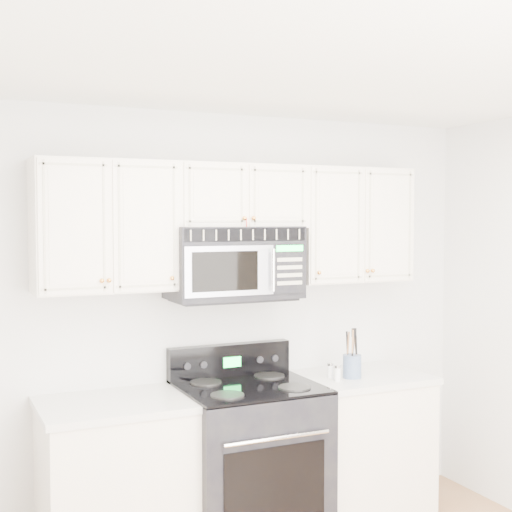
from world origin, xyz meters
TOP-DOWN VIEW (x-y plane):
  - room at (0.00, 0.00)m, footprint 3.51×3.51m
  - base_cabinet_left at (-0.80, 1.44)m, footprint 0.86×0.65m
  - base_cabinet_right at (0.80, 1.44)m, footprint 0.86×0.65m
  - range at (0.00, 1.41)m, footprint 0.82×0.74m
  - upper_cabinets at (-0.00, 1.58)m, footprint 2.44×0.37m
  - microwave at (-0.04, 1.55)m, footprint 0.80×0.45m
  - utensil_crock at (0.71, 1.37)m, footprint 0.12×0.12m
  - shaker_salt at (0.58, 1.34)m, footprint 0.04×0.04m
  - shaker_pepper at (0.58, 1.43)m, footprint 0.04×0.04m

SIDE VIEW (x-z plane):
  - base_cabinet_left at x=-0.80m, z-range -0.03..0.89m
  - base_cabinet_right at x=0.80m, z-range -0.03..0.89m
  - range at x=0.00m, z-range -0.08..1.05m
  - shaker_pepper at x=0.58m, z-range 0.92..1.02m
  - shaker_salt at x=0.58m, z-range 0.92..1.02m
  - utensil_crock at x=0.71m, z-range 0.84..1.16m
  - room at x=0.00m, z-range 0.00..2.60m
  - microwave at x=-0.04m, z-range 1.45..1.89m
  - upper_cabinets at x=0.00m, z-range 1.56..2.31m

